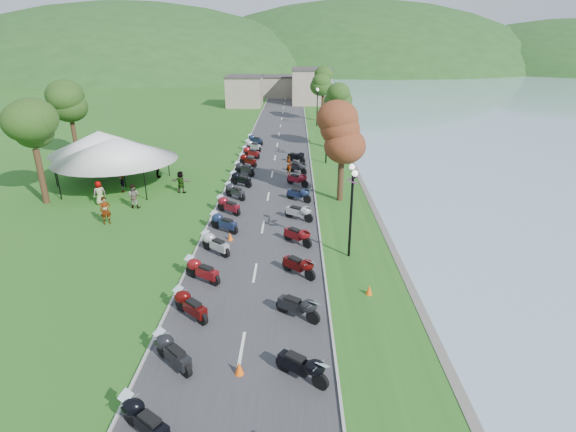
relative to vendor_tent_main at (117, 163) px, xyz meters
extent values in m
cube|color=#39393C|center=(12.18, 9.70, -1.99)|extent=(7.00, 120.00, 0.02)
cube|color=gray|center=(10.18, 54.70, 0.50)|extent=(18.00, 16.00, 5.00)
imported|color=slate|center=(2.06, -7.83, -2.00)|extent=(0.82, 0.76, 1.83)
imported|color=slate|center=(2.84, -4.84, -2.00)|extent=(0.85, 0.48, 1.74)
imported|color=slate|center=(0.74, -1.42, -2.00)|extent=(0.80, 1.07, 1.53)
cone|color=#F2590C|center=(12.25, -21.74, -1.74)|extent=(0.34, 0.34, 0.53)
camera|label=1|loc=(14.18, -34.51, 9.09)|focal=28.00mm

